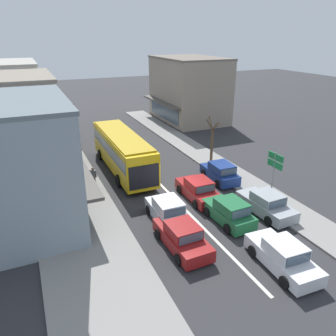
{
  "coord_description": "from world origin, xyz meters",
  "views": [
    {
      "loc": [
        -8.87,
        -18.44,
        10.98
      ],
      "look_at": [
        0.73,
        3.2,
        1.2
      ],
      "focal_mm": 35.0,
      "sensor_mm": 36.0,
      "label": 1
    }
  ],
  "objects_px": {
    "hatchback_queue_far_back": "(229,212)",
    "parked_hatchback_kerb_second": "(220,173)",
    "sedan_behind_bus_near": "(198,190)",
    "pedestrian_far_walker": "(93,176)",
    "pedestrian_with_handbag_near": "(78,150)",
    "sedan_adjacent_lane_lead": "(283,256)",
    "sedan_queue_gap_filler": "(182,237)",
    "directional_road_sign": "(275,165)",
    "traffic_light_downstreet": "(74,116)",
    "city_bus": "(122,150)",
    "pedestrian_browsing_midblock": "(75,144)",
    "hatchback_behind_bus_mid": "(167,211)",
    "parked_sedan_kerb_front": "(266,204)",
    "street_tree_right": "(212,143)"
  },
  "relations": [
    {
      "from": "parked_hatchback_kerb_second",
      "to": "sedan_adjacent_lane_lead",
      "type": "bearing_deg",
      "value": -105.3
    },
    {
      "from": "hatchback_behind_bus_mid",
      "to": "street_tree_right",
      "type": "bearing_deg",
      "value": 44.14
    },
    {
      "from": "sedan_adjacent_lane_lead",
      "to": "traffic_light_downstreet",
      "type": "height_order",
      "value": "traffic_light_downstreet"
    },
    {
      "from": "sedan_adjacent_lane_lead",
      "to": "pedestrian_far_walker",
      "type": "distance_m",
      "value": 14.49
    },
    {
      "from": "city_bus",
      "to": "parked_hatchback_kerb_second",
      "type": "xyz_separation_m",
      "value": [
        6.43,
        -5.24,
        -1.17
      ]
    },
    {
      "from": "sedan_adjacent_lane_lead",
      "to": "parked_sedan_kerb_front",
      "type": "distance_m",
      "value": 5.41
    },
    {
      "from": "sedan_behind_bus_near",
      "to": "pedestrian_far_walker",
      "type": "distance_m",
      "value": 7.92
    },
    {
      "from": "hatchback_queue_far_back",
      "to": "city_bus",
      "type": "bearing_deg",
      "value": 108.42
    },
    {
      "from": "sedan_queue_gap_filler",
      "to": "traffic_light_downstreet",
      "type": "xyz_separation_m",
      "value": [
        -2.17,
        21.6,
        2.19
      ]
    },
    {
      "from": "hatchback_behind_bus_mid",
      "to": "pedestrian_browsing_midblock",
      "type": "relative_size",
      "value": 2.29
    },
    {
      "from": "sedan_behind_bus_near",
      "to": "sedan_queue_gap_filler",
      "type": "bearing_deg",
      "value": -127.36
    },
    {
      "from": "hatchback_queue_far_back",
      "to": "parked_hatchback_kerb_second",
      "type": "height_order",
      "value": "same"
    },
    {
      "from": "parked_hatchback_kerb_second",
      "to": "hatchback_behind_bus_mid",
      "type": "bearing_deg",
      "value": -148.76
    },
    {
      "from": "sedan_adjacent_lane_lead",
      "to": "pedestrian_browsing_midblock",
      "type": "distance_m",
      "value": 22.11
    },
    {
      "from": "traffic_light_downstreet",
      "to": "street_tree_right",
      "type": "bearing_deg",
      "value": -48.33
    },
    {
      "from": "hatchback_queue_far_back",
      "to": "pedestrian_far_walker",
      "type": "height_order",
      "value": "pedestrian_far_walker"
    },
    {
      "from": "parked_sedan_kerb_front",
      "to": "traffic_light_downstreet",
      "type": "height_order",
      "value": "traffic_light_downstreet"
    },
    {
      "from": "hatchback_queue_far_back",
      "to": "sedan_queue_gap_filler",
      "type": "relative_size",
      "value": 0.89
    },
    {
      "from": "city_bus",
      "to": "hatchback_behind_bus_mid",
      "type": "xyz_separation_m",
      "value": [
        0.13,
        -9.06,
        -1.17
      ]
    },
    {
      "from": "sedan_behind_bus_near",
      "to": "sedan_adjacent_lane_lead",
      "type": "xyz_separation_m",
      "value": [
        0.25,
        -8.29,
        0.0
      ]
    },
    {
      "from": "parked_hatchback_kerb_second",
      "to": "pedestrian_browsing_midblock",
      "type": "distance_m",
      "value": 14.41
    },
    {
      "from": "directional_road_sign",
      "to": "sedan_queue_gap_filler",
      "type": "bearing_deg",
      "value": -163.78
    },
    {
      "from": "sedan_adjacent_lane_lead",
      "to": "pedestrian_browsing_midblock",
      "type": "relative_size",
      "value": 2.62
    },
    {
      "from": "street_tree_right",
      "to": "city_bus",
      "type": "bearing_deg",
      "value": 167.55
    },
    {
      "from": "hatchback_behind_bus_mid",
      "to": "city_bus",
      "type": "bearing_deg",
      "value": 90.85
    },
    {
      "from": "city_bus",
      "to": "directional_road_sign",
      "type": "bearing_deg",
      "value": -50.47
    },
    {
      "from": "pedestrian_browsing_midblock",
      "to": "street_tree_right",
      "type": "bearing_deg",
      "value": -34.0
    },
    {
      "from": "directional_road_sign",
      "to": "sedan_adjacent_lane_lead",
      "type": "bearing_deg",
      "value": -125.77
    },
    {
      "from": "hatchback_queue_far_back",
      "to": "sedan_queue_gap_filler",
      "type": "xyz_separation_m",
      "value": [
        -3.82,
        -1.17,
        -0.05
      ]
    },
    {
      "from": "pedestrian_with_handbag_near",
      "to": "pedestrian_browsing_midblock",
      "type": "xyz_separation_m",
      "value": [
        0.02,
        1.69,
        -0.0
      ]
    },
    {
      "from": "hatchback_behind_bus_mid",
      "to": "parked_sedan_kerb_front",
      "type": "relative_size",
      "value": 0.88
    },
    {
      "from": "sedan_queue_gap_filler",
      "to": "street_tree_right",
      "type": "xyz_separation_m",
      "value": [
        7.95,
        10.23,
        1.31
      ]
    },
    {
      "from": "traffic_light_downstreet",
      "to": "sedan_behind_bus_near",
      "type": "bearing_deg",
      "value": -71.06
    },
    {
      "from": "hatchback_behind_bus_mid",
      "to": "sedan_adjacent_lane_lead",
      "type": "xyz_separation_m",
      "value": [
        3.5,
        -6.42,
        -0.05
      ]
    },
    {
      "from": "pedestrian_with_handbag_near",
      "to": "sedan_adjacent_lane_lead",
      "type": "bearing_deg",
      "value": -70.86
    },
    {
      "from": "sedan_behind_bus_near",
      "to": "sedan_adjacent_lane_lead",
      "type": "distance_m",
      "value": 8.29
    },
    {
      "from": "sedan_adjacent_lane_lead",
      "to": "street_tree_right",
      "type": "bearing_deg",
      "value": 73.48
    },
    {
      "from": "city_bus",
      "to": "sedan_queue_gap_filler",
      "type": "height_order",
      "value": "city_bus"
    },
    {
      "from": "hatchback_queue_far_back",
      "to": "traffic_light_downstreet",
      "type": "xyz_separation_m",
      "value": [
        -5.99,
        20.43,
        2.15
      ]
    },
    {
      "from": "hatchback_queue_far_back",
      "to": "hatchback_behind_bus_mid",
      "type": "bearing_deg",
      "value": 153.81
    },
    {
      "from": "city_bus",
      "to": "pedestrian_browsing_midblock",
      "type": "xyz_separation_m",
      "value": [
        -3.08,
        5.58,
        -0.81
      ]
    },
    {
      "from": "traffic_light_downstreet",
      "to": "city_bus",
      "type": "bearing_deg",
      "value": -76.04
    },
    {
      "from": "sedan_behind_bus_near",
      "to": "traffic_light_downstreet",
      "type": "height_order",
      "value": "traffic_light_downstreet"
    },
    {
      "from": "parked_hatchback_kerb_second",
      "to": "sedan_queue_gap_filler",
      "type": "bearing_deg",
      "value": -134.91
    },
    {
      "from": "street_tree_right",
      "to": "pedestrian_with_handbag_near",
      "type": "relative_size",
      "value": 2.6
    },
    {
      "from": "traffic_light_downstreet",
      "to": "street_tree_right",
      "type": "xyz_separation_m",
      "value": [
        10.12,
        -11.37,
        -0.88
      ]
    },
    {
      "from": "pedestrian_browsing_midblock",
      "to": "parked_sedan_kerb_front",
      "type": "bearing_deg",
      "value": -59.98
    },
    {
      "from": "sedan_queue_gap_filler",
      "to": "parked_hatchback_kerb_second",
      "type": "distance_m",
      "value": 9.44
    },
    {
      "from": "traffic_light_downstreet",
      "to": "street_tree_right",
      "type": "distance_m",
      "value": 15.25
    },
    {
      "from": "sedan_behind_bus_near",
      "to": "directional_road_sign",
      "type": "bearing_deg",
      "value": -27.75
    }
  ]
}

